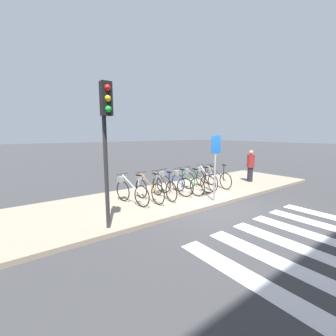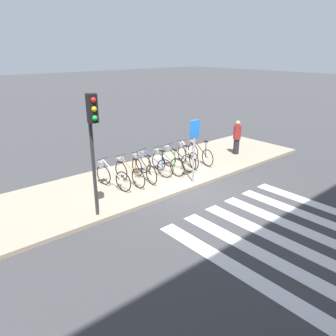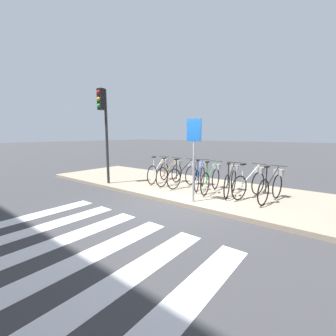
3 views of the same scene
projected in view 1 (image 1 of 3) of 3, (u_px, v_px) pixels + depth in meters
The scene contains 13 objects.
ground_plane at pixel (213, 208), 7.44m from camera, with size 120.00×120.00×0.00m, color #38383A.
sidewalk at pixel (177, 195), 8.89m from camera, with size 13.97×3.69×0.12m.
parked_bicycle_0 at pixel (130, 190), 7.54m from camera, with size 0.51×1.67×1.04m.
parked_bicycle_1 at pixel (148, 188), 7.85m from camera, with size 0.46×1.70×1.04m.
parked_bicycle_2 at pixel (163, 186), 8.20m from camera, with size 0.46×1.70×1.04m.
parked_bicycle_3 at pixel (172, 183), 8.65m from camera, with size 0.66×1.62×1.04m.
parked_bicycle_4 at pixel (186, 182), 8.82m from camera, with size 0.46×1.69×1.04m.
parked_bicycle_5 at pixel (196, 180), 9.25m from camera, with size 0.50×1.68×1.04m.
parked_bicycle_6 at pixel (205, 178), 9.65m from camera, with size 0.57×1.66×1.04m.
parked_bicycle_7 at pixel (216, 177), 9.94m from camera, with size 0.46×1.69×1.04m.
pedestrian at pixel (251, 165), 10.97m from camera, with size 0.34×0.34×1.54m.
traffic_light at pixel (106, 126), 5.19m from camera, with size 0.24×0.40×3.49m.
sign_post at pixel (215, 157), 7.65m from camera, with size 0.44×0.07×2.28m.
Camera 1 is at (-5.46, -4.85, 2.46)m, focal length 24.00 mm.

